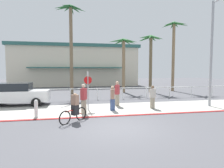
# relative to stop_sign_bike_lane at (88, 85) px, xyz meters

# --- Properties ---
(ground_plane) EXTENTS (80.00, 80.00, 0.00)m
(ground_plane) POSITION_rel_stop_sign_bike_lane_xyz_m (1.10, 5.74, -1.68)
(ground_plane) COLOR #4C4C51
(sidewalk_strip) EXTENTS (44.00, 4.00, 0.02)m
(sidewalk_strip) POSITION_rel_stop_sign_bike_lane_xyz_m (1.10, -0.06, -1.67)
(sidewalk_strip) COLOR #ADAAA0
(sidewalk_strip) RESTS_ON ground
(curb_paint) EXTENTS (44.00, 0.24, 0.03)m
(curb_paint) POSITION_rel_stop_sign_bike_lane_xyz_m (1.10, -2.06, -1.66)
(curb_paint) COLOR maroon
(curb_paint) RESTS_ON ground
(building_backdrop) EXTENTS (20.87, 11.12, 6.81)m
(building_backdrop) POSITION_rel_stop_sign_bike_lane_xyz_m (-0.66, 22.59, 1.75)
(building_backdrop) COLOR beige
(building_backdrop) RESTS_ON ground
(rail_fence) EXTENTS (28.06, 0.08, 1.04)m
(rail_fence) POSITION_rel_stop_sign_bike_lane_xyz_m (1.10, 4.24, -0.84)
(rail_fence) COLOR white
(rail_fence) RESTS_ON ground
(stop_sign_bike_lane) EXTENTS (0.52, 0.56, 2.56)m
(stop_sign_bike_lane) POSITION_rel_stop_sign_bike_lane_xyz_m (0.00, 0.00, 0.00)
(stop_sign_bike_lane) COLOR gray
(stop_sign_bike_lane) RESTS_ON ground
(bollard_3) EXTENTS (0.20, 0.20, 1.00)m
(bollard_3) POSITION_rel_stop_sign_bike_lane_xyz_m (-2.99, -1.49, -1.16)
(bollard_3) COLOR white
(bollard_3) RESTS_ON ground
(streetlight_curb) EXTENTS (0.24, 2.54, 7.50)m
(streetlight_curb) POSITION_rel_stop_sign_bike_lane_xyz_m (8.82, -0.66, 2.60)
(streetlight_curb) COLOR #9EA0A5
(streetlight_curb) RESTS_ON ground
(palm_tree_2) EXTENTS (3.44, 3.57, 9.72)m
(palm_tree_2) POSITION_rel_stop_sign_bike_lane_xyz_m (-1.25, 8.95, 5.65)
(palm_tree_2) COLOR #756047
(palm_tree_2) RESTS_ON ground
(palm_tree_3) EXTENTS (3.35, 3.22, 6.32)m
(palm_tree_3) POSITION_rel_stop_sign_bike_lane_xyz_m (4.77, 9.10, 3.24)
(palm_tree_3) COLOR #846B4C
(palm_tree_3) RESTS_ON ground
(palm_tree_4) EXTENTS (3.06, 3.51, 6.73)m
(palm_tree_4) POSITION_rel_stop_sign_bike_lane_xyz_m (7.88, 8.62, 3.55)
(palm_tree_4) COLOR brown
(palm_tree_4) RESTS_ON ground
(palm_tree_5) EXTENTS (3.58, 3.41, 8.63)m
(palm_tree_5) POSITION_rel_stop_sign_bike_lane_xyz_m (11.30, 9.48, 4.90)
(palm_tree_5) COLOR #846B4C
(palm_tree_5) RESTS_ON ground
(car_white_1) EXTENTS (4.40, 2.02, 1.69)m
(car_white_1) POSITION_rel_stop_sign_bike_lane_xyz_m (-5.06, 2.52, -0.81)
(car_white_1) COLOR white
(car_white_1) RESTS_ON ground
(cyclist_red_0) EXTENTS (1.37, 1.29, 1.50)m
(cyclist_red_0) POSITION_rel_stop_sign_bike_lane_xyz_m (-0.88, -2.86, -0.98)
(cyclist_red_0) COLOR black
(cyclist_red_0) RESTS_ON ground
(pedestrian_0) EXTENTS (0.38, 0.44, 1.63)m
(pedestrian_0) POSITION_rel_stop_sign_bike_lane_xyz_m (1.55, -0.57, -0.93)
(pedestrian_0) COLOR #384C7A
(pedestrian_0) RESTS_ON ground
(pedestrian_1) EXTENTS (0.44, 0.48, 1.83)m
(pedestrian_1) POSITION_rel_stop_sign_bike_lane_xyz_m (2.19, 0.89, -0.82)
(pedestrian_1) COLOR gray
(pedestrian_1) RESTS_ON ground
(pedestrian_2) EXTENTS (0.45, 0.39, 1.59)m
(pedestrian_2) POSITION_rel_stop_sign_bike_lane_xyz_m (4.37, -0.44, -0.95)
(pedestrian_2) COLOR gray
(pedestrian_2) RESTS_ON ground
(pedestrian_3) EXTENTS (0.43, 0.48, 1.83)m
(pedestrian_3) POSITION_rel_stop_sign_bike_lane_xyz_m (-0.34, -1.25, -0.82)
(pedestrian_3) COLOR gray
(pedestrian_3) RESTS_ON ground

